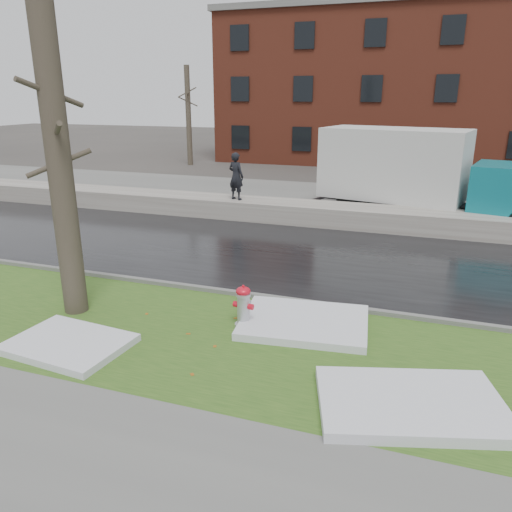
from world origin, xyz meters
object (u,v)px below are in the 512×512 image
(fire_hydrant, at_px, (243,305))
(worker, at_px, (236,176))
(box_truck, at_px, (421,173))
(tree, at_px, (60,166))

(fire_hydrant, bearing_deg, worker, 117.70)
(fire_hydrant, distance_m, worker, 9.82)
(fire_hydrant, bearing_deg, box_truck, 80.15)
(tree, distance_m, worker, 9.64)
(fire_hydrant, relative_size, worker, 0.51)
(fire_hydrant, distance_m, tree, 4.73)
(worker, bearing_deg, tree, 106.89)
(fire_hydrant, height_order, tree, tree)
(tree, bearing_deg, fire_hydrant, 6.95)
(fire_hydrant, xyz_separation_m, worker, (-3.68, 9.03, 1.13))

